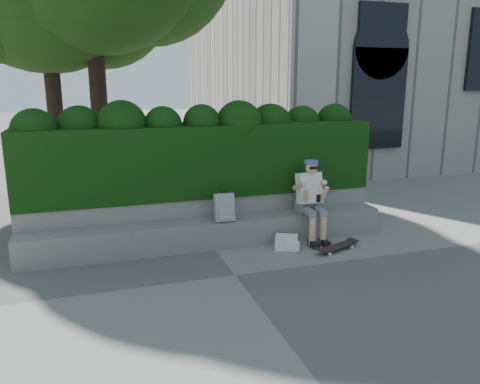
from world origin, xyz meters
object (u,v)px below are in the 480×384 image
object	(u,v)px
person	(310,197)
backpack_plaid	(224,207)
skateboard	(337,247)
backpack_ground	(286,243)

from	to	relation	value
person	backpack_plaid	xyz separation A→B (m)	(-1.49, 0.08, -0.07)
person	skateboard	distance (m)	0.95
backpack_plaid	backpack_ground	distance (m)	1.16
person	skateboard	size ratio (longest dim) A/B	1.78
person	backpack_ground	world-z (taller)	person
person	backpack_plaid	distance (m)	1.50
skateboard	backpack_plaid	xyz separation A→B (m)	(-1.68, 0.72, 0.61)
skateboard	backpack_ground	bearing A→B (deg)	138.50
backpack_plaid	backpack_ground	size ratio (longest dim) A/B	1.28
skateboard	backpack_plaid	distance (m)	1.93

